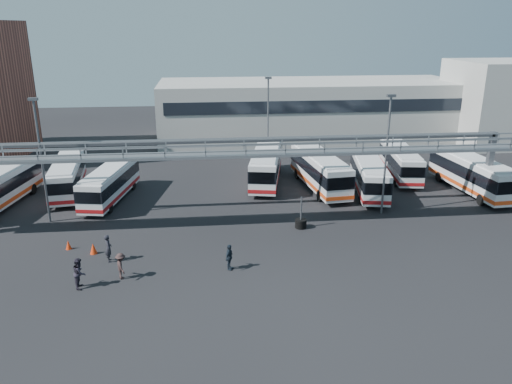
{
  "coord_description": "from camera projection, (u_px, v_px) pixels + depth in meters",
  "views": [
    {
      "loc": [
        -3.1,
        -31.99,
        15.51
      ],
      "look_at": [
        0.96,
        6.0,
        2.66
      ],
      "focal_mm": 35.0,
      "sensor_mm": 36.0,
      "label": 1
    }
  ],
  "objects": [
    {
      "name": "pedestrian_d",
      "position": [
        229.0,
        257.0,
        33.01
      ],
      "size": [
        0.82,
        1.13,
        1.79
      ],
      "primitive_type": "imported",
      "rotation": [
        0.0,
        0.0,
        1.16
      ],
      "color": "#1A242F",
      "rests_on": "ground"
    },
    {
      "name": "gantry",
      "position": [
        244.0,
        159.0,
        39.19
      ],
      "size": [
        51.4,
        5.15,
        7.1
      ],
      "color": "gray",
      "rests_on": "ground"
    },
    {
      "name": "cone_left",
      "position": [
        93.0,
        248.0,
        35.45
      ],
      "size": [
        0.64,
        0.64,
        0.8
      ],
      "primitive_type": "cone",
      "rotation": [
        0.0,
        0.0,
        -0.33
      ],
      "color": "red",
      "rests_on": "ground"
    },
    {
      "name": "bus_0",
      "position": [
        0.0,
        187.0,
        44.28
      ],
      "size": [
        4.19,
        11.22,
        3.33
      ],
      "rotation": [
        0.0,
        0.0,
        -0.15
      ],
      "color": "silver",
      "rests_on": "ground"
    },
    {
      "name": "bus_9",
      "position": [
        472.0,
        173.0,
        48.08
      ],
      "size": [
        3.44,
        11.59,
        3.47
      ],
      "rotation": [
        0.0,
        0.0,
        0.07
      ],
      "color": "silver",
      "rests_on": "ground"
    },
    {
      "name": "light_pole_mid",
      "position": [
        387.0,
        149.0,
        41.39
      ],
      "size": [
        0.7,
        0.35,
        10.21
      ],
      "color": "#4C4F54",
      "rests_on": "ground"
    },
    {
      "name": "bus_1",
      "position": [
        67.0,
        176.0,
        47.85
      ],
      "size": [
        3.67,
        10.69,
        3.18
      ],
      "rotation": [
        0.0,
        0.0,
        0.12
      ],
      "color": "silver",
      "rests_on": "ground"
    },
    {
      "name": "pedestrian_c",
      "position": [
        121.0,
        266.0,
        31.81
      ],
      "size": [
        1.01,
        1.29,
        1.76
      ],
      "primitive_type": "imported",
      "rotation": [
        0.0,
        0.0,
        1.93
      ],
      "color": "#322221",
      "rests_on": "ground"
    },
    {
      "name": "bus_5",
      "position": [
        266.0,
        165.0,
        50.94
      ],
      "size": [
        4.77,
        11.57,
        3.43
      ],
      "rotation": [
        0.0,
        0.0,
        -0.2
      ],
      "color": "silver",
      "rests_on": "ground"
    },
    {
      "name": "light_pole_back",
      "position": [
        268.0,
        119.0,
        54.72
      ],
      "size": [
        0.7,
        0.35,
        10.21
      ],
      "color": "#4C4F54",
      "rests_on": "ground"
    },
    {
      "name": "bus_6",
      "position": [
        320.0,
        169.0,
        49.18
      ],
      "size": [
        3.83,
        11.76,
        3.51
      ],
      "rotation": [
        0.0,
        0.0,
        0.1
      ],
      "color": "silver",
      "rests_on": "ground"
    },
    {
      "name": "ground",
      "position": [
        252.0,
        255.0,
        35.41
      ],
      "size": [
        140.0,
        140.0,
        0.0
      ],
      "primitive_type": "plane",
      "color": "black",
      "rests_on": "ground"
    },
    {
      "name": "tire_stack",
      "position": [
        301.0,
        223.0,
        39.95
      ],
      "size": [
        0.92,
        0.92,
        2.63
      ],
      "color": "black",
      "rests_on": "ground"
    },
    {
      "name": "building_right",
      "position": [
        507.0,
        102.0,
        67.65
      ],
      "size": [
        14.0,
        12.0,
        11.0
      ],
      "primitive_type": "cube",
      "color": "#B2B2AD",
      "rests_on": "ground"
    },
    {
      "name": "bus_7",
      "position": [
        369.0,
        175.0,
        48.0
      ],
      "size": [
        4.33,
        10.95,
        3.24
      ],
      "rotation": [
        0.0,
        0.0,
        -0.18
      ],
      "color": "silver",
      "rests_on": "ground"
    },
    {
      "name": "cone_right",
      "position": [
        68.0,
        245.0,
        36.18
      ],
      "size": [
        0.5,
        0.5,
        0.66
      ],
      "primitive_type": "cone",
      "rotation": [
        0.0,
        0.0,
        0.22
      ],
      "color": "red",
      "rests_on": "ground"
    },
    {
      "name": "pedestrian_b",
      "position": [
        80.0,
        273.0,
        30.73
      ],
      "size": [
        0.81,
        1.01,
        1.97
      ],
      "primitive_type": "imported",
      "rotation": [
        0.0,
        0.0,
        1.64
      ],
      "color": "black",
      "rests_on": "ground"
    },
    {
      "name": "pedestrian_a",
      "position": [
        108.0,
        248.0,
        34.13
      ],
      "size": [
        0.62,
        0.8,
        1.96
      ],
      "primitive_type": "imported",
      "rotation": [
        0.0,
        0.0,
        1.8
      ],
      "color": "black",
      "rests_on": "ground"
    },
    {
      "name": "warehouse",
      "position": [
        309.0,
        110.0,
        71.16
      ],
      "size": [
        42.0,
        14.0,
        8.0
      ],
      "primitive_type": "cube",
      "color": "#9E9E99",
      "rests_on": "ground"
    },
    {
      "name": "bus_2",
      "position": [
        110.0,
        183.0,
        45.84
      ],
      "size": [
        4.18,
        10.46,
        3.1
      ],
      "rotation": [
        0.0,
        0.0,
        -0.18
      ],
      "color": "silver",
      "rests_on": "ground"
    },
    {
      "name": "light_pole_left",
      "position": [
        41.0,
        155.0,
        39.51
      ],
      "size": [
        0.7,
        0.35,
        10.21
      ],
      "color": "#4C4F54",
      "rests_on": "ground"
    },
    {
      "name": "bus_8",
      "position": [
        400.0,
        161.0,
        52.9
      ],
      "size": [
        3.94,
        10.71,
        3.18
      ],
      "rotation": [
        0.0,
        0.0,
        -0.15
      ],
      "color": "silver",
      "rests_on": "ground"
    }
  ]
}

